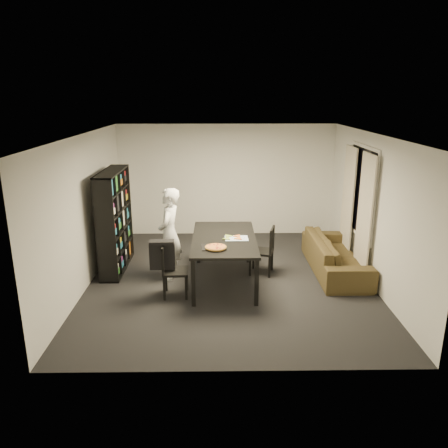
{
  "coord_description": "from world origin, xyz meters",
  "views": [
    {
      "loc": [
        -0.21,
        -7.34,
        3.25
      ],
      "look_at": [
        -0.1,
        0.02,
        1.05
      ],
      "focal_mm": 35.0,
      "sensor_mm": 36.0,
      "label": 1
    }
  ],
  "objects_px": {
    "person": "(169,234)",
    "pepperoni_pizza": "(216,247)",
    "chair_left": "(170,267)",
    "dining_table": "(224,242)",
    "baking_tray": "(214,247)",
    "bookshelf": "(115,221)",
    "chair_right": "(266,247)",
    "sofa": "(336,255)"
  },
  "relations": [
    {
      "from": "chair_right",
      "to": "sofa",
      "type": "xyz_separation_m",
      "value": [
        1.33,
        0.11,
        -0.19
      ]
    },
    {
      "from": "dining_table",
      "to": "chair_left",
      "type": "distance_m",
      "value": 1.08
    },
    {
      "from": "bookshelf",
      "to": "person",
      "type": "height_order",
      "value": "bookshelf"
    },
    {
      "from": "pepperoni_pizza",
      "to": "chair_right",
      "type": "bearing_deg",
      "value": 44.77
    },
    {
      "from": "bookshelf",
      "to": "pepperoni_pizza",
      "type": "bearing_deg",
      "value": -33.2
    },
    {
      "from": "chair_left",
      "to": "person",
      "type": "distance_m",
      "value": 0.83
    },
    {
      "from": "chair_left",
      "to": "baking_tray",
      "type": "relative_size",
      "value": 2.25
    },
    {
      "from": "baking_tray",
      "to": "pepperoni_pizza",
      "type": "xyz_separation_m",
      "value": [
        0.04,
        -0.07,
        0.02
      ]
    },
    {
      "from": "chair_left",
      "to": "baking_tray",
      "type": "bearing_deg",
      "value": -88.02
    },
    {
      "from": "bookshelf",
      "to": "baking_tray",
      "type": "height_order",
      "value": "bookshelf"
    },
    {
      "from": "pepperoni_pizza",
      "to": "chair_left",
      "type": "bearing_deg",
      "value": 178.6
    },
    {
      "from": "chair_right",
      "to": "chair_left",
      "type": "bearing_deg",
      "value": -47.2
    },
    {
      "from": "pepperoni_pizza",
      "to": "person",
      "type": "bearing_deg",
      "value": 136.92
    },
    {
      "from": "chair_right",
      "to": "pepperoni_pizza",
      "type": "distance_m",
      "value": 1.35
    },
    {
      "from": "baking_tray",
      "to": "pepperoni_pizza",
      "type": "distance_m",
      "value": 0.08
    },
    {
      "from": "dining_table",
      "to": "baking_tray",
      "type": "relative_size",
      "value": 4.98
    },
    {
      "from": "chair_left",
      "to": "pepperoni_pizza",
      "type": "distance_m",
      "value": 0.83
    },
    {
      "from": "dining_table",
      "to": "chair_left",
      "type": "bearing_deg",
      "value": -148.47
    },
    {
      "from": "chair_left",
      "to": "dining_table",
      "type": "bearing_deg",
      "value": -60.51
    },
    {
      "from": "person",
      "to": "sofa",
      "type": "relative_size",
      "value": 0.76
    },
    {
      "from": "bookshelf",
      "to": "pepperoni_pizza",
      "type": "relative_size",
      "value": 5.43
    },
    {
      "from": "chair_right",
      "to": "baking_tray",
      "type": "distance_m",
      "value": 1.33
    },
    {
      "from": "person",
      "to": "pepperoni_pizza",
      "type": "xyz_separation_m",
      "value": [
        0.83,
        -0.78,
        0.02
      ]
    },
    {
      "from": "chair_right",
      "to": "bookshelf",
      "type": "bearing_deg",
      "value": -82.01
    },
    {
      "from": "chair_left",
      "to": "pepperoni_pizza",
      "type": "bearing_deg",
      "value": -93.43
    },
    {
      "from": "dining_table",
      "to": "chair_right",
      "type": "bearing_deg",
      "value": 24.16
    },
    {
      "from": "bookshelf",
      "to": "pepperoni_pizza",
      "type": "xyz_separation_m",
      "value": [
        1.91,
        -1.25,
        -0.09
      ]
    },
    {
      "from": "chair_right",
      "to": "baking_tray",
      "type": "height_order",
      "value": "chair_right"
    },
    {
      "from": "chair_right",
      "to": "dining_table",
      "type": "bearing_deg",
      "value": -51.25
    },
    {
      "from": "person",
      "to": "sofa",
      "type": "bearing_deg",
      "value": 103.7
    },
    {
      "from": "bookshelf",
      "to": "person",
      "type": "relative_size",
      "value": 1.14
    },
    {
      "from": "baking_tray",
      "to": "sofa",
      "type": "relative_size",
      "value": 0.18
    },
    {
      "from": "pepperoni_pizza",
      "to": "sofa",
      "type": "distance_m",
      "value": 2.54
    },
    {
      "from": "dining_table",
      "to": "baking_tray",
      "type": "xyz_separation_m",
      "value": [
        -0.18,
        -0.5,
        0.08
      ]
    },
    {
      "from": "chair_left",
      "to": "pepperoni_pizza",
      "type": "relative_size",
      "value": 2.57
    },
    {
      "from": "bookshelf",
      "to": "dining_table",
      "type": "xyz_separation_m",
      "value": [
        2.06,
        -0.68,
        -0.19
      ]
    },
    {
      "from": "bookshelf",
      "to": "chair_left",
      "type": "bearing_deg",
      "value": -46.82
    },
    {
      "from": "chair_right",
      "to": "person",
      "type": "distance_m",
      "value": 1.8
    },
    {
      "from": "sofa",
      "to": "pepperoni_pizza",
      "type": "bearing_deg",
      "value": 114.46
    },
    {
      "from": "dining_table",
      "to": "sofa",
      "type": "height_order",
      "value": "dining_table"
    },
    {
      "from": "dining_table",
      "to": "baking_tray",
      "type": "distance_m",
      "value": 0.54
    },
    {
      "from": "dining_table",
      "to": "baking_tray",
      "type": "height_order",
      "value": "baking_tray"
    }
  ]
}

